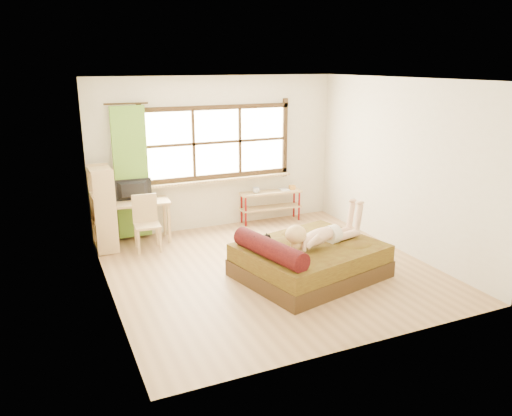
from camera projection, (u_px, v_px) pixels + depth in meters
name	position (u px, v px, depth m)	size (l,w,h in m)	color
floor	(270.00, 269.00, 7.31)	(4.50, 4.50, 0.00)	#9E754C
ceiling	(272.00, 79.00, 6.55)	(4.50, 4.50, 0.00)	white
wall_back	(217.00, 153.00, 8.90)	(4.50, 4.50, 0.00)	silver
wall_front	(368.00, 226.00, 4.95)	(4.50, 4.50, 0.00)	silver
wall_left	(104.00, 196.00, 6.06)	(4.50, 4.50, 0.00)	silver
wall_right	(401.00, 166.00, 7.80)	(4.50, 4.50, 0.00)	silver
window	(217.00, 145.00, 8.83)	(2.80, 0.16, 1.46)	#FFEDBF
curtain	(131.00, 173.00, 8.25)	(0.55, 0.10, 2.20)	#598825
bed	(308.00, 260.00, 6.99)	(2.17, 1.89, 0.71)	#301F0E
woman	(322.00, 225.00, 6.89)	(1.31, 0.37, 0.56)	beige
kitten	(261.00, 242.00, 6.73)	(0.28, 0.11, 0.22)	black
desk	(135.00, 207.00, 8.24)	(1.16, 0.59, 0.71)	tan
monitor	(133.00, 190.00, 8.21)	(0.62, 0.08, 0.36)	black
chair	(146.00, 219.00, 7.99)	(0.42, 0.42, 0.89)	tan
pipe_shelf	(271.00, 199.00, 9.39)	(1.19, 0.37, 0.67)	tan
cup	(256.00, 190.00, 9.21)	(0.13, 0.13, 0.11)	gray
book	(280.00, 190.00, 9.42)	(0.16, 0.22, 0.02)	gray
bookshelf	(103.00, 209.00, 7.90)	(0.34, 0.59, 1.35)	tan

